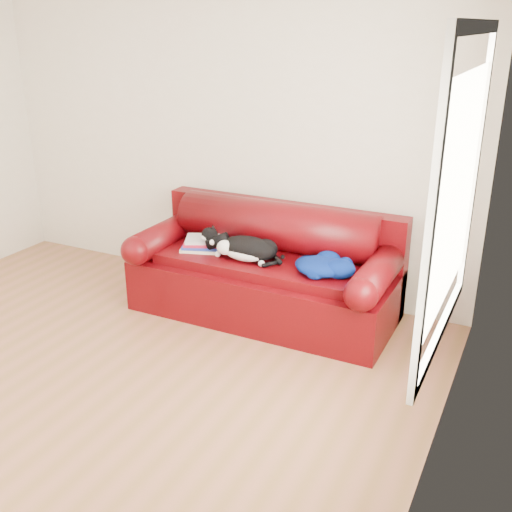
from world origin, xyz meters
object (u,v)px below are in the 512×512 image
Objects in this scene: cat at (247,249)px; blanket at (324,265)px; book_stack at (204,243)px; sofa_base at (264,287)px.

cat is 0.63m from blanket.
cat reaches higher than book_stack.
sofa_base is 0.64m from blanket.
cat is at bearing -124.30° from sofa_base.
sofa_base is at bearing 168.76° from blanket.
cat is (-0.09, -0.13, 0.35)m from sofa_base.
book_stack is 1.06m from blanket.
cat is at bearing -8.32° from book_stack.
blanket reaches higher than book_stack.
cat is 1.26× the size of blanket.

